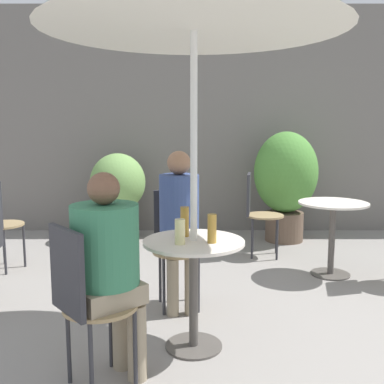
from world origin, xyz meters
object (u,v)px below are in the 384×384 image
(cafe_table_near, at_px, (192,269))
(seated_person_0, at_px, (178,216))
(bistro_chair_2, at_px, (255,207))
(beer_glass_0, at_px, (210,229))
(beer_glass_2, at_px, (178,232))
(seated_person_1, at_px, (107,260))
(potted_plant_0, at_px, (116,191))
(potted_plant_1, at_px, (284,179))
(umbrella, at_px, (192,7))
(bistro_chair_0, at_px, (175,236))
(cafe_table_far, at_px, (331,221))
(beer_glass_1, at_px, (183,222))
(bistro_chair_1, at_px, (82,294))

(cafe_table_near, distance_m, seated_person_0, 0.65)
(bistro_chair_2, relative_size, beer_glass_0, 5.12)
(bistro_chair_2, bearing_deg, beer_glass_2, 169.53)
(seated_person_1, distance_m, potted_plant_0, 3.26)
(seated_person_0, height_order, potted_plant_0, seated_person_0)
(seated_person_0, xyz_separation_m, potted_plant_0, (-0.84, 2.23, -0.13))
(potted_plant_1, bearing_deg, umbrella, -112.57)
(bistro_chair_2, distance_m, potted_plant_1, 0.84)
(bistro_chair_0, distance_m, umbrella, 1.75)
(cafe_table_near, bearing_deg, potted_plant_1, 67.43)
(bistro_chair_2, height_order, seated_person_0, seated_person_0)
(seated_person_0, bearing_deg, umbrella, -90.00)
(bistro_chair_0, height_order, potted_plant_1, potted_plant_1)
(cafe_table_far, bearing_deg, umbrella, -132.81)
(bistro_chair_0, xyz_separation_m, bistro_chair_2, (0.83, 1.35, 0.00))
(beer_glass_2, xyz_separation_m, potted_plant_0, (-0.86, 2.92, -0.18))
(bistro_chair_2, bearing_deg, potted_plant_0, 75.16)
(bistro_chair_0, xyz_separation_m, seated_person_1, (-0.33, -1.14, 0.15))
(cafe_table_near, distance_m, potted_plant_0, 2.99)
(bistro_chair_2, xyz_separation_m, seated_person_0, (-0.81, -1.49, 0.19))
(cafe_table_near, bearing_deg, bistro_chair_0, 100.07)
(bistro_chair_2, distance_m, umbrella, 2.71)
(seated_person_0, relative_size, beer_glass_1, 6.39)
(beer_glass_2, xyz_separation_m, potted_plant_1, (1.24, 2.86, -0.01))
(bistro_chair_2, xyz_separation_m, potted_plant_0, (-1.64, 0.73, 0.06))
(bistro_chair_0, distance_m, beer_glass_2, 0.88)
(bistro_chair_2, xyz_separation_m, beer_glass_0, (-0.59, -2.16, 0.25))
(potted_plant_1, distance_m, umbrella, 3.28)
(bistro_chair_2, relative_size, umbrella, 0.41)
(bistro_chair_2, bearing_deg, cafe_table_far, -126.90)
(bistro_chair_1, height_order, umbrella, umbrella)
(seated_person_1, height_order, beer_glass_0, seated_person_1)
(cafe_table_near, height_order, beer_glass_2, beer_glass_2)
(bistro_chair_0, relative_size, seated_person_1, 0.77)
(umbrella, bearing_deg, seated_person_0, 100.07)
(cafe_table_near, bearing_deg, cafe_table_far, 47.19)
(cafe_table_far, bearing_deg, bistro_chair_2, 133.89)
(seated_person_1, bearing_deg, umbrella, -90.00)
(seated_person_1, bearing_deg, potted_plant_1, -67.17)
(bistro_chair_0, xyz_separation_m, potted_plant_0, (-0.81, 2.08, 0.06))
(cafe_table_far, height_order, potted_plant_1, potted_plant_1)
(cafe_table_near, distance_m, beer_glass_1, 0.31)
(umbrella, bearing_deg, bistro_chair_1, -139.93)
(cafe_table_far, distance_m, umbrella, 2.53)
(potted_plant_0, relative_size, potted_plant_1, 0.80)
(beer_glass_0, distance_m, beer_glass_2, 0.20)
(cafe_table_near, xyz_separation_m, potted_plant_1, (1.15, 2.77, 0.26))
(cafe_table_near, height_order, beer_glass_0, beer_glass_0)
(bistro_chair_1, bearing_deg, cafe_table_near, -90.00)
(beer_glass_2, relative_size, potted_plant_0, 0.14)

